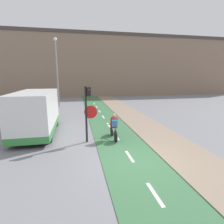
# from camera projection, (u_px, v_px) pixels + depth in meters

# --- Properties ---
(ground_plane) EXTENTS (120.00, 120.00, 0.00)m
(ground_plane) POSITION_uv_depth(u_px,v_px,m) (133.00, 162.00, 7.03)
(ground_plane) COLOR gray
(bike_lane) EXTENTS (2.55, 60.00, 0.02)m
(bike_lane) POSITION_uv_depth(u_px,v_px,m) (133.00, 162.00, 7.04)
(bike_lane) COLOR #3D7047
(bike_lane) RESTS_ON ground_plane
(sidewalk_strip) EXTENTS (2.40, 60.00, 0.05)m
(sidewalk_strip) POSITION_uv_depth(u_px,v_px,m) (188.00, 156.00, 7.51)
(sidewalk_strip) COLOR gray
(sidewalk_strip) RESTS_ON ground_plane
(building_row_background) EXTENTS (60.00, 5.20, 10.38)m
(building_row_background) POSITION_uv_depth(u_px,v_px,m) (88.00, 66.00, 30.58)
(building_row_background) COLOR #89705B
(building_row_background) RESTS_ON ground_plane
(traffic_light_pole) EXTENTS (0.67, 0.25, 2.92)m
(traffic_light_pole) POSITION_uv_depth(u_px,v_px,m) (88.00, 108.00, 8.85)
(traffic_light_pole) COLOR black
(traffic_light_pole) RESTS_ON ground_plane
(street_lamp_far) EXTENTS (0.36, 0.36, 7.36)m
(street_lamp_far) POSITION_uv_depth(u_px,v_px,m) (57.00, 66.00, 18.81)
(street_lamp_far) COLOR gray
(street_lamp_far) RESTS_ON ground_plane
(cyclist_near) EXTENTS (0.46, 1.63, 1.44)m
(cyclist_near) POSITION_uv_depth(u_px,v_px,m) (114.00, 127.00, 9.48)
(cyclist_near) COLOR black
(cyclist_near) RESTS_ON ground_plane
(van) EXTENTS (2.03, 4.87, 2.53)m
(van) POSITION_uv_depth(u_px,v_px,m) (36.00, 114.00, 10.26)
(van) COLOR silver
(van) RESTS_ON ground_plane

